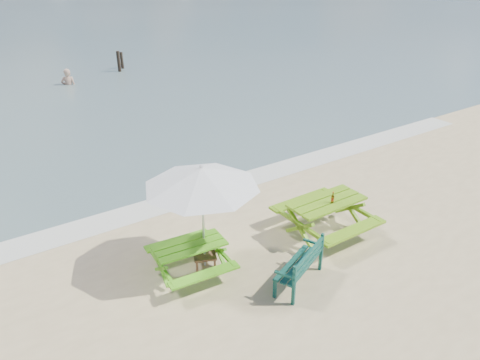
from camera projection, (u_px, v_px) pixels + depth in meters
foam_strip at (188, 197)px, 12.33m from camera, size 22.00×0.90×0.01m
picnic_table_left at (190, 259)px, 9.32m from camera, size 1.54×1.68×0.67m
picnic_table_right at (326, 218)px, 10.61m from camera, size 1.77×1.97×0.84m
park_bench at (298, 272)px, 9.07m from camera, size 1.39×0.94×0.82m
side_table at (205, 259)px, 9.61m from camera, size 0.59×0.59×0.29m
patio_umbrella at (201, 177)px, 8.78m from camera, size 2.96×2.96×2.24m
beer_bottle at (333, 199)px, 10.31m from camera, size 0.07×0.07×0.26m
swimmer at (69, 88)px, 22.71m from camera, size 0.81×0.69×1.89m
mooring_pilings at (120, 63)px, 25.14m from camera, size 0.57×0.77×1.28m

